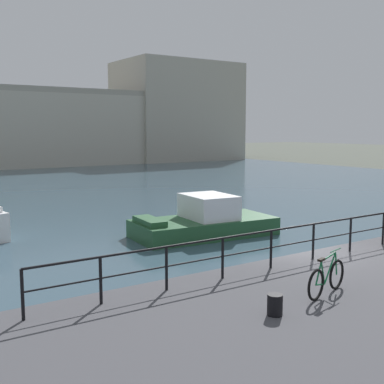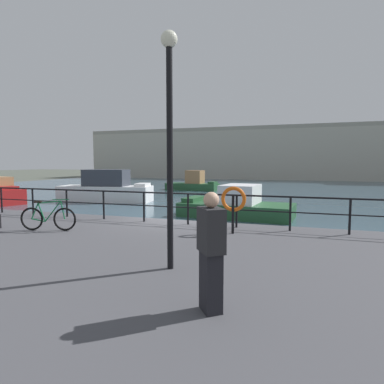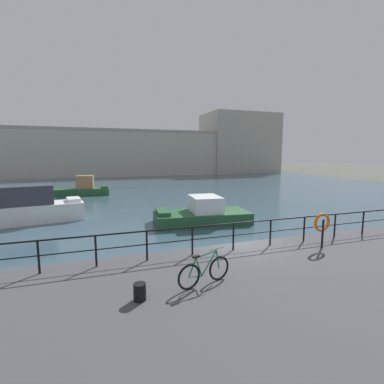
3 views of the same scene
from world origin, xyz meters
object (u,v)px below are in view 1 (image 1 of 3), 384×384
object	(u,v)px
parked_bicycle	(327,278)
mooring_bollard	(275,305)
moored_cabin_cruiser	(204,222)
harbor_building	(42,124)

from	to	relation	value
parked_bicycle	mooring_bollard	distance (m)	1.88
moored_cabin_cruiser	mooring_bollard	bearing A→B (deg)	66.90
harbor_building	moored_cabin_cruiser	distance (m)	48.31
moored_cabin_cruiser	parked_bicycle	distance (m)	11.14
harbor_building	parked_bicycle	size ratio (longest dim) A/B	44.38
harbor_building	parked_bicycle	distance (m)	59.13
harbor_building	mooring_bollard	bearing A→B (deg)	-102.73
harbor_building	moored_cabin_cruiser	size ratio (longest dim) A/B	11.61
moored_cabin_cruiser	parked_bicycle	world-z (taller)	parked_bicycle
moored_cabin_cruiser	mooring_bollard	xyz separation A→B (m)	(-5.77, -10.66, 0.58)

